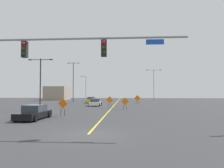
# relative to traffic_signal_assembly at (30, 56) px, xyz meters

# --- Properties ---
(ground) EXTENTS (143.26, 143.26, 0.00)m
(ground) POSITION_rel_traffic_signal_assembly_xyz_m (3.81, 0.01, -4.97)
(ground) COLOR #38383A
(road_centre_stripe) EXTENTS (0.16, 79.59, 0.01)m
(road_centre_stripe) POSITION_rel_traffic_signal_assembly_xyz_m (3.81, 39.81, -4.96)
(road_centre_stripe) COLOR yellow
(road_centre_stripe) RESTS_ON ground
(traffic_signal_assembly) EXTENTS (15.55, 0.44, 6.37)m
(traffic_signal_assembly) POSITION_rel_traffic_signal_assembly_xyz_m (0.00, 0.00, 0.00)
(traffic_signal_assembly) COLOR gray
(traffic_signal_assembly) RESTS_ON ground
(street_lamp_near_right) EXTENTS (3.48, 0.24, 7.33)m
(street_lamp_near_right) POSITION_rel_traffic_signal_assembly_xyz_m (-5.92, 15.51, -0.57)
(street_lamp_near_right) COLOR black
(street_lamp_near_right) RESTS_ON ground
(street_lamp_mid_left) EXTENTS (1.59, 0.24, 7.62)m
(street_lamp_mid_left) POSITION_rel_traffic_signal_assembly_xyz_m (-6.77, 51.99, -0.77)
(street_lamp_mid_left) COLOR gray
(street_lamp_mid_left) RESTS_ON ground
(street_lamp_mid_right) EXTENTS (3.01, 0.24, 9.98)m
(street_lamp_mid_right) POSITION_rel_traffic_signal_assembly_xyz_m (-7.12, 38.17, 0.76)
(street_lamp_mid_right) COLOR black
(street_lamp_mid_right) RESTS_ON ground
(street_lamp_far_left) EXTENTS (4.25, 0.24, 8.84)m
(street_lamp_far_left) POSITION_rel_traffic_signal_assembly_xyz_m (13.88, 45.69, 0.28)
(street_lamp_far_left) COLOR gray
(street_lamp_far_left) RESTS_ON ground
(construction_sign_median_far) EXTENTS (1.18, 0.30, 1.79)m
(construction_sign_median_far) POSITION_rel_traffic_signal_assembly_xyz_m (6.00, 17.99, -3.86)
(construction_sign_median_far) COLOR orange
(construction_sign_median_far) RESTS_ON ground
(construction_sign_left_lane) EXTENTS (1.33, 0.13, 1.91)m
(construction_sign_left_lane) POSITION_rel_traffic_signal_assembly_xyz_m (8.56, 31.93, -3.79)
(construction_sign_left_lane) COLOR orange
(construction_sign_left_lane) RESTS_ON ground
(construction_sign_median_near) EXTENTS (1.15, 0.08, 1.94)m
(construction_sign_median_near) POSITION_rel_traffic_signal_assembly_xyz_m (3.57, 19.72, -3.73)
(construction_sign_median_near) COLOR orange
(construction_sign_median_near) RESTS_ON ground
(construction_sign_right_lane) EXTENTS (1.16, 0.18, 1.96)m
(construction_sign_right_lane) POSITION_rel_traffic_signal_assembly_xyz_m (-0.79, 9.54, -3.71)
(construction_sign_right_lane) COLOR orange
(construction_sign_right_lane) RESTS_ON ground
(car_white_approaching) EXTENTS (2.04, 4.29, 1.35)m
(car_white_approaching) POSITION_rel_traffic_signal_assembly_xyz_m (0.40, 25.66, -4.33)
(car_white_approaching) COLOR white
(car_white_approaching) RESTS_ON ground
(car_yellow_far) EXTENTS (2.17, 4.07, 1.41)m
(car_yellow_far) POSITION_rel_traffic_signal_assembly_xyz_m (-1.97, 35.02, -4.30)
(car_yellow_far) COLOR gold
(car_yellow_far) RESTS_ON ground
(car_black_near) EXTENTS (2.12, 4.59, 1.38)m
(car_black_near) POSITION_rel_traffic_signal_assembly_xyz_m (-2.68, 6.57, -4.34)
(car_black_near) COLOR black
(car_black_near) RESTS_ON ground
(roadside_building_west) EXTENTS (6.66, 7.49, 4.28)m
(roadside_building_west) POSITION_rel_traffic_signal_assembly_xyz_m (-15.88, 52.07, -2.83)
(roadside_building_west) COLOR gray
(roadside_building_west) RESTS_ON ground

